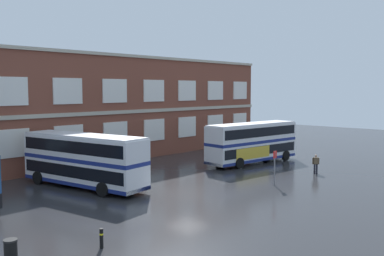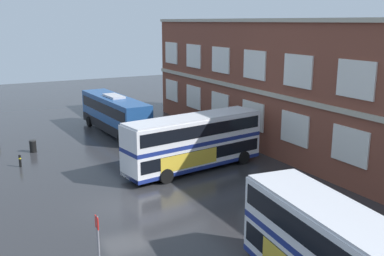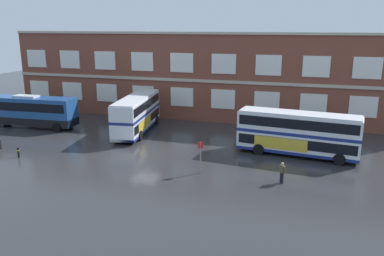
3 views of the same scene
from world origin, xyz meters
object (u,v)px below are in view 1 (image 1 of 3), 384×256
Objects in this scene: double_decker_middle at (252,142)px; bus_stand_flag at (275,165)px; safety_bollard_west at (101,238)px; station_litter_bin at (11,251)px; waiting_passenger at (316,163)px; double_decker_near at (84,160)px.

bus_stand_flag is (-7.37, -7.10, -0.51)m from double_decker_middle.
safety_bollard_west is (-24.50, -8.16, -1.66)m from double_decker_middle.
station_litter_bin reaches higher than safety_bollard_west.
safety_bollard_west is at bearing -176.45° from bus_stand_flag.
waiting_passenger is 1.79× the size of safety_bollard_west.
safety_bollard_west is (-6.73, -11.43, -1.66)m from double_decker_near.
waiting_passenger reaches higher than safety_bollard_west.
waiting_passenger is at bearing 2.06° from safety_bollard_west.
bus_stand_flag reaches higher than waiting_passenger.
double_decker_near is 11.84× the size of safety_bollard_west.
double_decker_middle is at bearing -10.43° from double_decker_near.
double_decker_near is 18.07m from double_decker_middle.
double_decker_middle reaches higher than safety_bollard_west.
double_decker_near reaches higher than station_litter_bin.
safety_bollard_west is (-23.71, -0.85, -0.44)m from waiting_passenger.
double_decker_near is 4.17× the size of bus_stand_flag.
waiting_passenger is at bearing -1.85° from bus_stand_flag.
waiting_passenger is 6.61m from bus_stand_flag.
bus_stand_flag is at bearing 3.55° from safety_bollard_west.
double_decker_middle reaches higher than waiting_passenger.
double_decker_middle is 7.45m from waiting_passenger.
double_decker_near is 10.92× the size of station_litter_bin.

